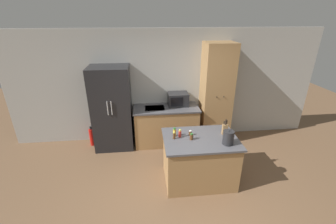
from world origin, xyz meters
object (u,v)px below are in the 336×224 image
pantry_cabinet (216,95)px  spice_bottle_amber_oil (191,137)px  spice_bottle_short_red (180,134)px  spice_bottle_tall_dark (174,132)px  spice_bottle_green_herb (190,133)px  fire_extinguisher (92,137)px  spice_bottle_pale_salt (174,136)px  kettle (228,138)px  microwave (178,99)px  knife_block (225,129)px  refrigerator (112,109)px

pantry_cabinet → spice_bottle_amber_oil: pantry_cabinet is taller
spice_bottle_short_red → spice_bottle_tall_dark: bearing=153.6°
spice_bottle_green_herb → fire_extinguisher: 2.55m
spice_bottle_amber_oil → spice_bottle_green_herb: (0.01, 0.15, -0.01)m
spice_bottle_amber_oil → spice_bottle_green_herb: bearing=86.8°
spice_bottle_pale_salt → kettle: 0.90m
spice_bottle_amber_oil → kettle: kettle is taller
spice_bottle_short_red → pantry_cabinet: bearing=52.1°
pantry_cabinet → kettle: size_ratio=8.87×
spice_bottle_tall_dark → spice_bottle_pale_salt: size_ratio=1.19×
spice_bottle_green_herb → spice_bottle_pale_salt: bearing=-162.6°
spice_bottle_green_herb → spice_bottle_short_red: bearing=-167.2°
spice_bottle_tall_dark → spice_bottle_green_herb: size_ratio=1.78×
microwave → knife_block: size_ratio=1.54×
kettle → fire_extinguisher: (-2.61, 1.69, -0.79)m
microwave → spice_bottle_short_red: microwave is taller
knife_block → refrigerator: bearing=148.8°
knife_block → spice_bottle_tall_dark: size_ratio=1.81×
spice_bottle_green_herb → fire_extinguisher: (-2.05, 1.34, -0.71)m
refrigerator → spice_bottle_tall_dark: (1.22, -1.26, 0.02)m
spice_bottle_tall_dark → kettle: size_ratio=0.62×
microwave → knife_block: bearing=-66.0°
refrigerator → pantry_cabinet: bearing=1.2°
microwave → spice_bottle_short_red: (-0.18, -1.43, -0.11)m
knife_block → pantry_cabinet: bearing=79.8°
kettle → knife_block: bearing=79.9°
microwave → knife_block: (0.63, -1.41, -0.07)m
pantry_cabinet → spice_bottle_short_red: bearing=-127.9°
microwave → spice_bottle_short_red: size_ratio=3.14×
refrigerator → kettle: (2.07, -1.61, 0.06)m
microwave → fire_extinguisher: 2.21m
spice_bottle_amber_oil → spice_bottle_short_red: bearing=150.4°
pantry_cabinet → spice_bottle_amber_oil: size_ratio=20.18×
spice_bottle_short_red → spice_bottle_green_herb: size_ratio=1.58×
spice_bottle_amber_oil → fire_extinguisher: (-2.04, 1.49, -0.72)m
spice_bottle_green_herb → kettle: size_ratio=0.35×
pantry_cabinet → fire_extinguisher: size_ratio=4.81×
spice_bottle_amber_oil → fire_extinguisher: spice_bottle_amber_oil is taller
microwave → spice_bottle_tall_dark: 1.42m
refrigerator → kettle: bearing=-38.0°
spice_bottle_tall_dark → spice_bottle_amber_oil: spice_bottle_tall_dark is taller
spice_bottle_tall_dark → spice_bottle_green_herb: bearing=-0.1°
spice_bottle_amber_oil → kettle: 0.61m
pantry_cabinet → fire_extinguisher: pantry_cabinet is taller
microwave → spice_bottle_pale_salt: microwave is taller
fire_extinguisher → pantry_cabinet: bearing=-0.5°
refrigerator → microwave: (1.49, 0.13, 0.12)m
refrigerator → knife_block: bearing=-31.2°
spice_bottle_pale_salt → kettle: size_ratio=0.52×
refrigerator → microwave: refrigerator is taller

